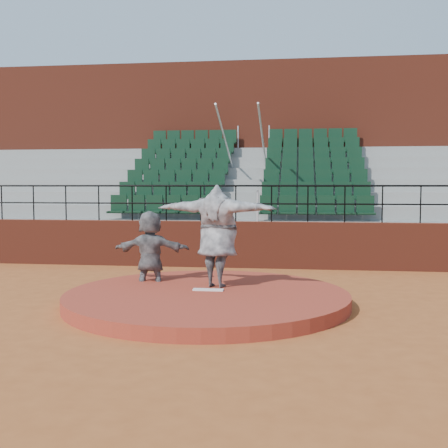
{
  "coord_description": "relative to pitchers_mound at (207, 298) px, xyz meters",
  "views": [
    {
      "loc": [
        1.75,
        -10.63,
        2.33
      ],
      "look_at": [
        0.0,
        2.5,
        1.4
      ],
      "focal_mm": 45.0,
      "sensor_mm": 36.0,
      "label": 1
    }
  ],
  "objects": [
    {
      "name": "fielder",
      "position": [
        -1.41,
        1.08,
        0.76
      ],
      "size": [
        1.66,
        0.58,
        1.77
      ],
      "primitive_type": "imported",
      "rotation": [
        0.0,
        0.0,
        3.17
      ],
      "color": "black",
      "rests_on": "ground"
    },
    {
      "name": "pitchers_mound",
      "position": [
        0.0,
        0.0,
        0.0
      ],
      "size": [
        5.5,
        5.5,
        0.25
      ],
      "primitive_type": "cylinder",
      "color": "#9B3422",
      "rests_on": "ground"
    },
    {
      "name": "pitcher",
      "position": [
        0.12,
        0.59,
        1.16
      ],
      "size": [
        2.65,
        1.26,
        2.08
      ],
      "primitive_type": "imported",
      "rotation": [
        0.0,
        0.0,
        2.91
      ],
      "color": "black",
      "rests_on": "pitchers_mound"
    },
    {
      "name": "press_box_facade",
      "position": [
        0.0,
        12.6,
        3.43
      ],
      "size": [
        24.0,
        3.0,
        7.1
      ],
      "primitive_type": "cube",
      "color": "maroon",
      "rests_on": "ground"
    },
    {
      "name": "pitching_rubber",
      "position": [
        0.0,
        0.15,
        0.14
      ],
      "size": [
        0.6,
        0.15,
        0.03
      ],
      "primitive_type": "cube",
      "color": "white",
      "rests_on": "pitchers_mound"
    },
    {
      "name": "boundary_wall",
      "position": [
        0.0,
        5.0,
        0.53
      ],
      "size": [
        24.0,
        0.3,
        1.3
      ],
      "primitive_type": "cube",
      "color": "maroon",
      "rests_on": "ground"
    },
    {
      "name": "seating_deck",
      "position": [
        0.0,
        8.65,
        1.32
      ],
      "size": [
        24.0,
        5.97,
        4.63
      ],
      "color": "gray",
      "rests_on": "ground"
    },
    {
      "name": "ground",
      "position": [
        0.0,
        0.0,
        -0.12
      ],
      "size": [
        90.0,
        90.0,
        0.0
      ],
      "primitive_type": "plane",
      "color": "#A15224",
      "rests_on": "ground"
    },
    {
      "name": "wall_railing",
      "position": [
        0.0,
        5.0,
        1.9
      ],
      "size": [
        24.04,
        0.05,
        1.03
      ],
      "color": "black",
      "rests_on": "boundary_wall"
    }
  ]
}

